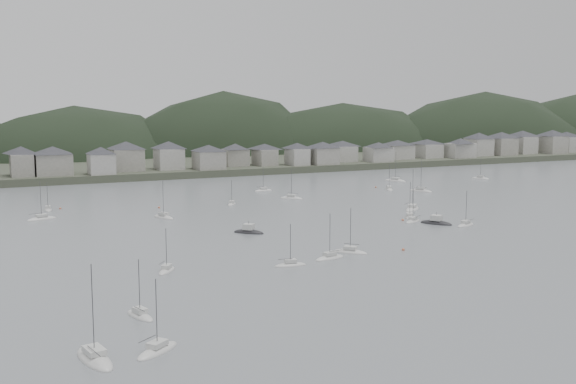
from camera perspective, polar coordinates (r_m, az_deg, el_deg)
name	(u,v)px	position (r m, az deg, el deg)	size (l,w,h in m)	color
ground	(450,269)	(138.66, 13.19, -6.19)	(900.00, 900.00, 0.00)	slate
far_shore_land	(128,154)	(410.57, -13.01, 3.07)	(900.00, 250.00, 3.00)	#383D2D
forested_ridge	(148,180)	(387.93, -11.47, 0.96)	(851.55, 103.94, 102.57)	black
waterfront_town	(289,152)	(319.61, 0.09, 3.31)	(451.48, 28.46, 12.92)	gray
moored_fleet	(272,224)	(181.54, -1.33, -2.68)	(243.70, 156.65, 13.75)	silver
motor_launch_near	(436,223)	(187.30, 12.08, -2.50)	(7.31, 9.11, 4.08)	black
motor_launch_far	(249,232)	(171.10, -3.25, -3.29)	(7.62, 7.67, 3.90)	black
mooring_buoys	(323,222)	(184.72, 2.93, -2.52)	(184.63, 136.90, 0.70)	#C36341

